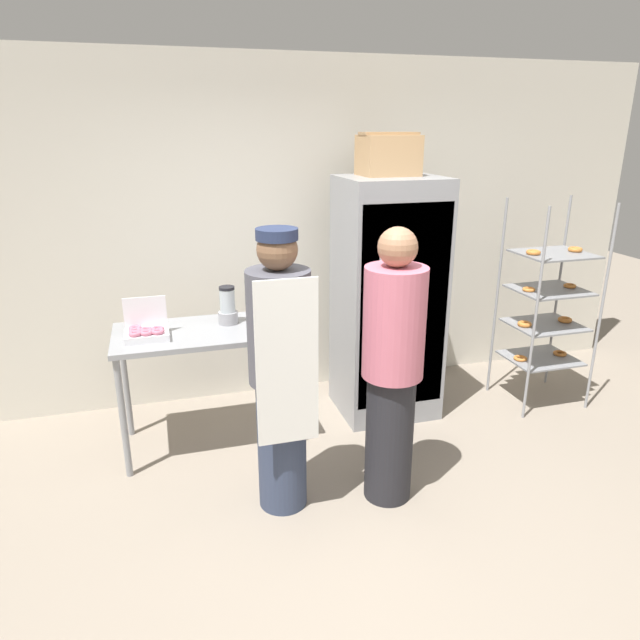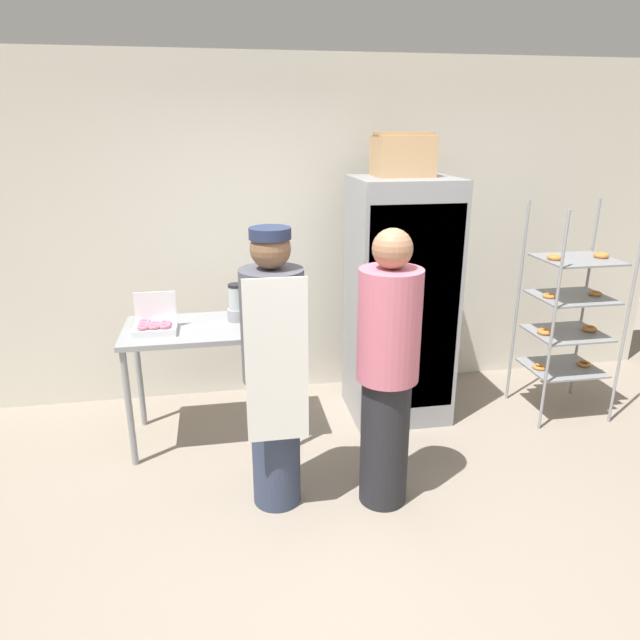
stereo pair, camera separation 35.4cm
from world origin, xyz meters
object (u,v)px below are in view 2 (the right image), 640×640
Objects in this scene: refrigerator at (400,302)px; baking_rack at (569,314)px; blender_pitcher at (236,304)px; person_customer at (387,371)px; cardboard_storage_box at (403,155)px; person_baker at (274,369)px; donut_box at (155,326)px.

refrigerator is 1.33m from baking_rack.
refrigerator is at bearing 2.77° from blender_pitcher.
baking_rack is at bearing 27.08° from person_customer.
cardboard_storage_box is at bearing 166.99° from baking_rack.
person_baker is (-1.07, -0.99, -0.05)m from refrigerator.
refrigerator is 1.10× the size of person_baker.
blender_pitcher is 1.61m from cardboard_storage_box.
refrigerator is at bearing -89.61° from cardboard_storage_box.
blender_pitcher is at bearing -173.00° from cardboard_storage_box.
person_baker is (0.73, -0.77, -0.04)m from donut_box.
refrigerator is 6.88× the size of blender_pitcher.
blender_pitcher is (-1.24, -0.06, 0.07)m from refrigerator.
blender_pitcher is (-2.54, 0.15, 0.17)m from baking_rack.
donut_box is at bearing 133.43° from person_baker.
person_customer is at bearing -109.59° from cardboard_storage_box.
blender_pitcher is 0.65× the size of cardboard_storage_box.
cardboard_storage_box is 1.89m from person_baker.
blender_pitcher reaches higher than donut_box.
person_customer is at bearing -51.63° from blender_pitcher.
blender_pitcher is (0.56, 0.16, 0.07)m from donut_box.
refrigerator is 1.08m from cardboard_storage_box.
donut_box is 1.06m from person_baker.
blender_pitcher is 0.16× the size of person_customer.
person_customer reaches higher than baking_rack.
cardboard_storage_box is (-1.31, 0.30, 1.18)m from baking_rack.
person_baker is 1.00× the size of person_customer.
donut_box is 0.68× the size of cardboard_storage_box.
person_customer reaches higher than donut_box.
donut_box is 1.63m from person_customer.
refrigerator is 4.49× the size of cardboard_storage_box.
cardboard_storage_box reaches higher than blender_pitcher.
refrigerator is at bearing 6.99° from donut_box.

